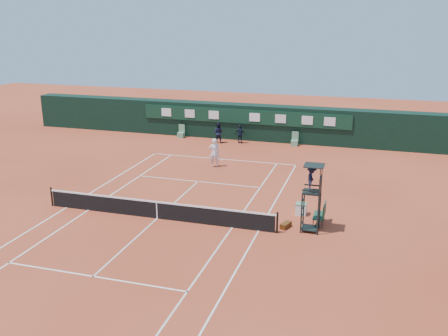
{
  "coord_description": "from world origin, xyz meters",
  "views": [
    {
      "loc": [
        10.39,
        -22.33,
        10.23
      ],
      "look_at": [
        1.88,
        6.0,
        1.2
      ],
      "focal_mm": 40.0,
      "sensor_mm": 36.0,
      "label": 1
    }
  ],
  "objects_px": {
    "cooler": "(301,209)",
    "tennis_net": "(157,210)",
    "player_bench": "(321,213)",
    "player": "(214,153)",
    "umpire_chair": "(312,184)"
  },
  "relations": [
    {
      "from": "cooler",
      "to": "tennis_net",
      "type": "bearing_deg",
      "value": -159.04
    },
    {
      "from": "umpire_chair",
      "to": "player",
      "type": "distance_m",
      "value": 12.17
    },
    {
      "from": "cooler",
      "to": "player_bench",
      "type": "bearing_deg",
      "value": -40.47
    },
    {
      "from": "tennis_net",
      "to": "umpire_chair",
      "type": "relative_size",
      "value": 3.77
    },
    {
      "from": "umpire_chair",
      "to": "player",
      "type": "relative_size",
      "value": 1.67
    },
    {
      "from": "umpire_chair",
      "to": "player",
      "type": "height_order",
      "value": "umpire_chair"
    },
    {
      "from": "umpire_chair",
      "to": "player_bench",
      "type": "relative_size",
      "value": 2.85
    },
    {
      "from": "umpire_chair",
      "to": "player",
      "type": "xyz_separation_m",
      "value": [
        -7.9,
        9.15,
        -1.44
      ]
    },
    {
      "from": "umpire_chair",
      "to": "player_bench",
      "type": "xyz_separation_m",
      "value": [
        0.45,
        1.0,
        -1.86
      ]
    },
    {
      "from": "player_bench",
      "to": "player",
      "type": "relative_size",
      "value": 0.59
    },
    {
      "from": "tennis_net",
      "to": "player",
      "type": "relative_size",
      "value": 6.3
    },
    {
      "from": "player_bench",
      "to": "player",
      "type": "bearing_deg",
      "value": 135.71
    },
    {
      "from": "player_bench",
      "to": "cooler",
      "type": "xyz_separation_m",
      "value": [
        -1.16,
        0.99,
        -0.27
      ]
    },
    {
      "from": "tennis_net",
      "to": "cooler",
      "type": "distance_m",
      "value": 7.7
    },
    {
      "from": "cooler",
      "to": "umpire_chair",
      "type": "bearing_deg",
      "value": -70.22
    }
  ]
}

